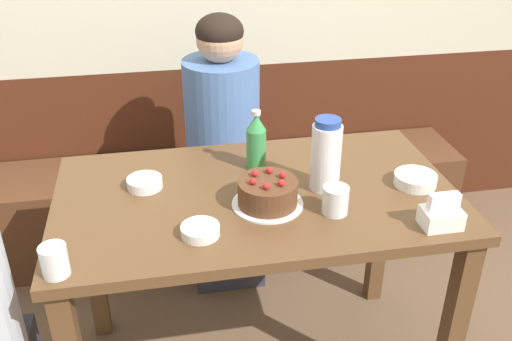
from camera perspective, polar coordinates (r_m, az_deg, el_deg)
The scene contains 12 objects.
bench_seat at distance 2.76m, azimuth -3.14°, elevation -3.19°, with size 2.25×0.38×0.44m.
dining_table at distance 1.84m, azimuth 0.05°, elevation -5.29°, with size 1.24×0.71×0.77m.
birthday_cake at distance 1.69m, azimuth 1.18°, elevation -2.27°, with size 0.21×0.21×0.10m.
water_pitcher at distance 1.76m, azimuth 7.01°, elevation 1.53°, with size 0.09×0.09×0.24m.
soju_bottle at distance 1.87m, azimuth 0.02°, elevation 2.94°, with size 0.07×0.07×0.21m.
napkin_holder at distance 1.68m, azimuth 18.05°, elevation -4.20°, with size 0.11×0.08×0.11m.
bowl_soup_white at distance 1.88m, azimuth 15.64°, elevation -0.88°, with size 0.13×0.13×0.04m.
bowl_rice_small at distance 1.58m, azimuth -5.59°, elevation -5.99°, with size 0.11×0.11×0.03m.
bowl_side_dish at distance 1.83m, azimuth -11.07°, elevation -1.21°, with size 0.11×0.11×0.03m.
glass_water_tall at distance 1.67m, azimuth 7.94°, elevation -2.93°, with size 0.08×0.08×0.08m.
glass_tumbler_short at distance 1.51m, azimuth -19.51°, elevation -8.50°, with size 0.07×0.07×0.08m.
person_teal_shirt at distance 2.41m, azimuth -3.26°, elevation 0.63°, with size 0.30×0.34×1.18m.
Camera 1 is at (-0.28, -1.49, 1.68)m, focal length 40.00 mm.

